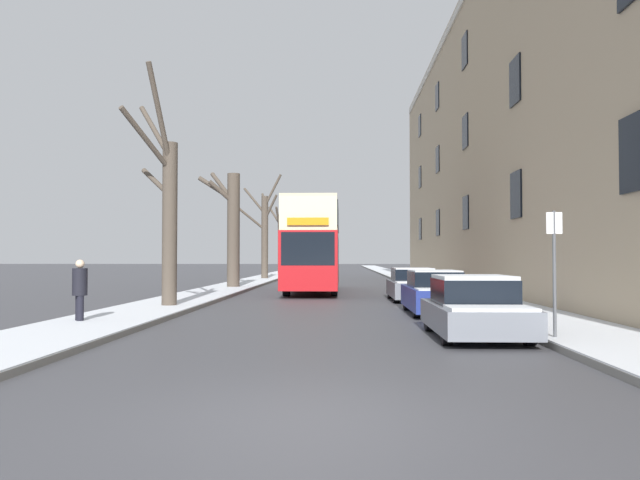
{
  "coord_description": "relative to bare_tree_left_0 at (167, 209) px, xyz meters",
  "views": [
    {
      "loc": [
        0.4,
        -6.86,
        1.77
      ],
      "look_at": [
        -0.48,
        19.41,
        2.51
      ],
      "focal_mm": 35.0,
      "sensor_mm": 36.0,
      "label": 1
    }
  ],
  "objects": [
    {
      "name": "parked_car_0",
      "position": [
        8.86,
        -6.97,
        -2.77
      ],
      "size": [
        1.87,
        4.02,
        1.37
      ],
      "color": "slate",
      "rests_on": "ground"
    },
    {
      "name": "parked_car_2",
      "position": [
        8.86,
        4.85,
        -2.77
      ],
      "size": [
        1.86,
        4.5,
        1.34
      ],
      "color": "slate",
      "rests_on": "ground"
    },
    {
      "name": "ground_plane",
      "position": [
        5.5,
        -14.03,
        -3.4
      ],
      "size": [
        320.0,
        320.0,
        0.0
      ],
      "primitive_type": "plane",
      "color": "#424247"
    },
    {
      "name": "terrace_facade_right",
      "position": [
        17.14,
        12.74,
        4.83
      ],
      "size": [
        9.1,
        54.61,
        16.45
      ],
      "color": "tan",
      "rests_on": "ground"
    },
    {
      "name": "sidewalk_left",
      "position": [
        -0.29,
        38.97,
        -3.32
      ],
      "size": [
        2.7,
        130.0,
        0.16
      ],
      "color": "slate",
      "rests_on": "ground"
    },
    {
      "name": "bare_tree_left_2",
      "position": [
        -0.08,
        27.25,
        0.4
      ],
      "size": [
        3.96,
        2.55,
        8.21
      ],
      "color": "#4C4238",
      "rests_on": "ground"
    },
    {
      "name": "bare_tree_left_1",
      "position": [
        -0.14,
        13.39,
        0.1
      ],
      "size": [
        2.32,
        2.86,
        6.76
      ],
      "color": "#4C4238",
      "rests_on": "ground"
    },
    {
      "name": "street_sign_post",
      "position": [
        10.24,
        -8.07,
        -1.84
      ],
      "size": [
        0.32,
        0.07,
        2.72
      ],
      "color": "#4C4F54",
      "rests_on": "ground"
    },
    {
      "name": "double_decker_bus",
      "position": [
        4.5,
        10.86,
        -0.85
      ],
      "size": [
        2.56,
        10.99,
        4.51
      ],
      "color": "red",
      "rests_on": "ground"
    },
    {
      "name": "bare_tree_left_3",
      "position": [
        -0.17,
        41.8,
        0.06
      ],
      "size": [
        2.23,
        3.41,
        7.28
      ],
      "color": "#4C4238",
      "rests_on": "ground"
    },
    {
      "name": "sidewalk_right",
      "position": [
        11.29,
        38.97,
        -3.32
      ],
      "size": [
        2.7,
        130.0,
        0.16
      ],
      "color": "slate",
      "rests_on": "ground"
    },
    {
      "name": "parked_car_1",
      "position": [
        8.86,
        -1.17,
        -2.76
      ],
      "size": [
        1.72,
        4.41,
        1.37
      ],
      "color": "navy",
      "rests_on": "ground"
    },
    {
      "name": "bare_tree_left_0",
      "position": [
        0.0,
        0.0,
        0.0
      ],
      "size": [
        1.7,
        3.19,
        8.02
      ],
      "color": "#4C4238",
      "rests_on": "ground"
    },
    {
      "name": "pedestrian_left_sidewalk",
      "position": [
        -0.78,
        -5.15,
        -2.46
      ],
      "size": [
        0.37,
        0.37,
        1.72
      ],
      "rotation": [
        0.0,
        0.0,
        2.16
      ],
      "color": "black",
      "rests_on": "ground"
    }
  ]
}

